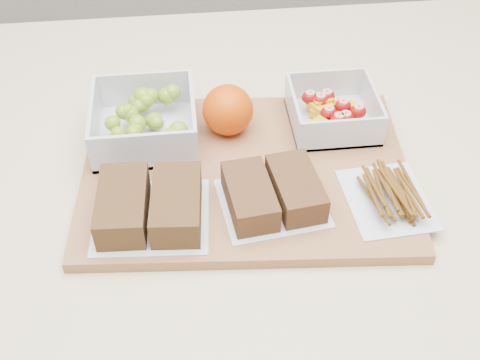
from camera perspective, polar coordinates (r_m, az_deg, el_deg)
The scene contains 7 objects.
cutting_board at distance 0.78m, azimuth 0.52°, elevation 0.70°, with size 0.42×0.30×0.02m, color #9C6940.
grape_container at distance 0.82m, azimuth -8.88°, elevation 5.61°, with size 0.14×0.14×0.06m.
fruit_container at distance 0.85m, azimuth 8.76°, elevation 6.40°, with size 0.12×0.12×0.05m.
orange at distance 0.81m, azimuth -1.16°, elevation 6.66°, with size 0.07×0.07×0.07m, color #D94705.
sandwich_bag_left at distance 0.71m, azimuth -8.54°, elevation -2.43°, with size 0.14×0.13×0.04m.
sandwich_bag_center at distance 0.72m, azimuth 3.13°, elevation -1.24°, with size 0.14×0.12×0.04m.
pretzel_bag at distance 0.75m, azimuth 13.91°, elevation -1.18°, with size 0.11×0.12×0.03m.
Camera 1 is at (-0.07, -0.54, 1.45)m, focal length 45.00 mm.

